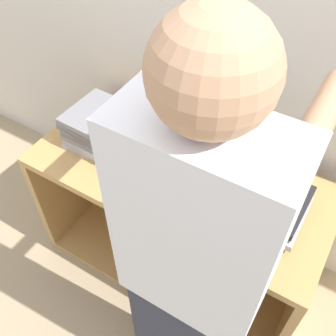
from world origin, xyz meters
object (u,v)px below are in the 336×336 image
at_px(laptop_stack_left, 108,130).
at_px(person, 193,282).
at_px(laptop_open, 185,157).
at_px(laptop_stack_right, 260,201).

xyz_separation_m(laptop_stack_left, person, (0.69, -0.48, 0.08)).
distance_m(laptop_open, laptop_stack_right, 0.37).
distance_m(laptop_stack_right, person, 0.49).
xyz_separation_m(laptop_stack_left, laptop_stack_right, (0.73, 0.00, -0.03)).
bearing_deg(laptop_open, laptop_stack_right, -8.58).
height_order(laptop_open, laptop_stack_right, laptop_open).
bearing_deg(laptop_stack_left, person, -34.81).
height_order(laptop_stack_left, person, person).
bearing_deg(laptop_open, laptop_stack_left, -171.29).
relative_size(laptop_stack_right, person, 0.20).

